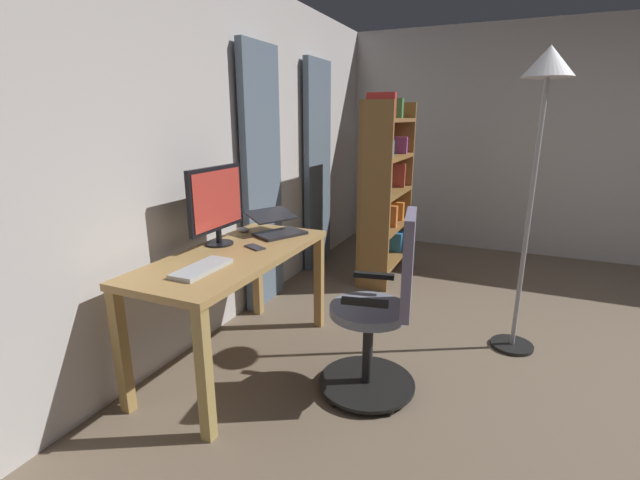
# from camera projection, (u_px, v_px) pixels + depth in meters

# --- Properties ---
(back_room_partition) EXTENTS (5.70, 0.10, 2.53)m
(back_room_partition) POSITION_uv_depth(u_px,v_px,m) (220.00, 156.00, 3.17)
(back_room_partition) COLOR silver
(back_room_partition) RESTS_ON ground
(left_room_partition) EXTENTS (0.10, 6.22, 2.53)m
(left_room_partition) POSITION_uv_depth(u_px,v_px,m) (639.00, 145.00, 4.47)
(left_room_partition) COLOR silver
(left_room_partition) RESTS_ON ground
(curtain_left_panel) EXTENTS (0.54, 0.06, 2.09)m
(curtain_left_panel) POSITION_uv_depth(u_px,v_px,m) (318.00, 167.00, 4.50)
(curtain_left_panel) COLOR slate
(curtain_left_panel) RESTS_ON ground
(curtain_right_panel) EXTENTS (0.52, 0.06, 2.09)m
(curtain_right_panel) POSITION_uv_depth(u_px,v_px,m) (262.00, 181.00, 3.53)
(curtain_right_panel) COLOR slate
(curtain_right_panel) RESTS_ON ground
(desk) EXTENTS (1.42, 0.62, 0.74)m
(desk) POSITION_uv_depth(u_px,v_px,m) (235.00, 268.00, 2.69)
(desk) COLOR tan
(desk) RESTS_ON ground
(office_chair) EXTENTS (0.56, 0.56, 1.06)m
(office_chair) POSITION_uv_depth(u_px,v_px,m) (381.00, 315.00, 2.42)
(office_chair) COLOR black
(office_chair) RESTS_ON ground
(computer_monitor) EXTENTS (0.51, 0.18, 0.50)m
(computer_monitor) POSITION_uv_depth(u_px,v_px,m) (216.00, 202.00, 2.75)
(computer_monitor) COLOR black
(computer_monitor) RESTS_ON desk
(computer_keyboard) EXTENTS (0.37, 0.15, 0.02)m
(computer_keyboard) POSITION_uv_depth(u_px,v_px,m) (202.00, 268.00, 2.34)
(computer_keyboard) COLOR #B7BCC1
(computer_keyboard) RESTS_ON desk
(laptop) EXTENTS (0.44, 0.44, 0.16)m
(laptop) POSITION_uv_depth(u_px,v_px,m) (277.00, 227.00, 3.07)
(laptop) COLOR #232328
(laptop) RESTS_ON desk
(computer_mouse) EXTENTS (0.06, 0.10, 0.04)m
(computer_mouse) POSITION_uv_depth(u_px,v_px,m) (243.00, 230.00, 3.13)
(computer_mouse) COLOR #B7BCC1
(computer_mouse) RESTS_ON desk
(cell_phone_face_up) EXTENTS (0.12, 0.16, 0.01)m
(cell_phone_face_up) POSITION_uv_depth(u_px,v_px,m) (255.00, 247.00, 2.75)
(cell_phone_face_up) COLOR #333338
(cell_phone_face_up) RESTS_ON desk
(bookshelf) EXTENTS (0.88, 0.30, 1.74)m
(bookshelf) POSITION_uv_depth(u_px,v_px,m) (383.00, 191.00, 4.22)
(bookshelf) COLOR olive
(bookshelf) RESTS_ON ground
(floor_lamp) EXTENTS (0.30, 0.30, 1.94)m
(floor_lamp) POSITION_uv_depth(u_px,v_px,m) (543.00, 108.00, 2.60)
(floor_lamp) COLOR black
(floor_lamp) RESTS_ON ground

